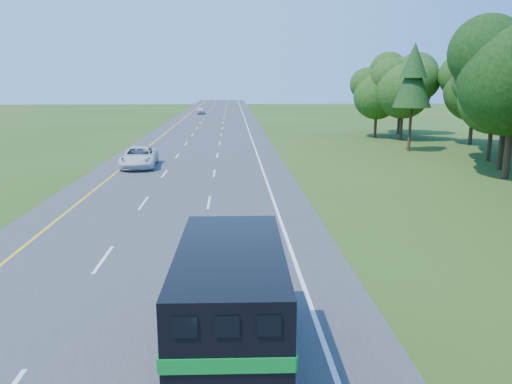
# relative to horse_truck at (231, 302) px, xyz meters

# --- Properties ---
(road) EXTENTS (15.00, 260.00, 0.04)m
(road) POSITION_rel_horse_truck_xyz_m (-3.10, 37.75, -1.75)
(road) COLOR #38383A
(road) RESTS_ON ground
(lane_markings) EXTENTS (11.15, 260.00, 0.01)m
(lane_markings) POSITION_rel_horse_truck_xyz_m (-3.10, 37.75, -1.72)
(lane_markings) COLOR yellow
(lane_markings) RESTS_ON road
(horse_truck) EXTENTS (2.44, 7.33, 3.23)m
(horse_truck) POSITION_rel_horse_truck_xyz_m (0.00, 0.00, 0.00)
(horse_truck) COLOR black
(horse_truck) RESTS_ON road
(white_suv) EXTENTS (3.00, 5.87, 1.59)m
(white_suv) POSITION_rel_horse_truck_xyz_m (-7.28, 28.88, -0.93)
(white_suv) COLOR silver
(white_suv) RESTS_ON road
(far_car) EXTENTS (1.79, 4.17, 1.40)m
(far_car) POSITION_rel_horse_truck_xyz_m (-6.21, 93.09, -1.02)
(far_car) COLOR silver
(far_car) RESTS_ON road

